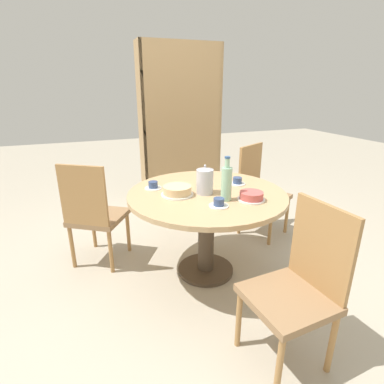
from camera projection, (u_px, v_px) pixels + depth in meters
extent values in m
plane|color=#B2A893|center=(205.00, 271.00, 2.58)|extent=(14.00, 14.00, 0.00)
cylinder|color=#473828|center=(206.00, 269.00, 2.58)|extent=(0.47, 0.47, 0.03)
cylinder|color=#473828|center=(206.00, 234.00, 2.46)|extent=(0.13, 0.13, 0.66)
cylinder|color=tan|center=(207.00, 194.00, 2.34)|extent=(1.24, 1.24, 0.04)
cylinder|color=#A87A47|center=(270.00, 227.00, 2.94)|extent=(0.03, 0.03, 0.39)
cylinder|color=#A87A47|center=(287.00, 215.00, 3.20)|extent=(0.03, 0.03, 0.39)
cylinder|color=#A87A47|center=(239.00, 216.00, 3.17)|extent=(0.03, 0.03, 0.39)
cylinder|color=#A87A47|center=(257.00, 207.00, 3.42)|extent=(0.03, 0.03, 0.39)
cube|color=#93704C|center=(265.00, 197.00, 3.11)|extent=(0.57, 0.57, 0.04)
cube|color=#A87A47|center=(250.00, 168.00, 3.14)|extent=(0.37, 0.21, 0.50)
cylinder|color=#A87A47|center=(128.00, 232.00, 2.83)|extent=(0.03, 0.03, 0.39)
cylinder|color=#A87A47|center=(94.00, 229.00, 2.90)|extent=(0.03, 0.03, 0.39)
cylinder|color=#A87A47|center=(111.00, 252.00, 2.50)|extent=(0.03, 0.03, 0.39)
cylinder|color=#A87A47|center=(72.00, 247.00, 2.57)|extent=(0.03, 0.03, 0.39)
cube|color=#93704C|center=(99.00, 217.00, 2.63)|extent=(0.58, 0.58, 0.04)
cube|color=#A87A47|center=(83.00, 196.00, 2.36)|extent=(0.35, 0.24, 0.50)
cylinder|color=#A87A47|center=(239.00, 319.00, 1.78)|extent=(0.03, 0.03, 0.39)
cylinder|color=#A87A47|center=(279.00, 368.00, 1.47)|extent=(0.03, 0.03, 0.39)
cylinder|color=#A87A47|center=(286.00, 302.00, 1.92)|extent=(0.03, 0.03, 0.39)
cylinder|color=#A87A47|center=(332.00, 343.00, 1.61)|extent=(0.03, 0.03, 0.39)
cube|color=#93704C|center=(287.00, 299.00, 1.62)|extent=(0.45, 0.45, 0.04)
cube|color=#A87A47|center=(321.00, 247.00, 1.61)|extent=(0.05, 0.40, 0.50)
cube|color=tan|center=(215.00, 126.00, 3.98)|extent=(0.04, 0.28, 2.00)
cube|color=tan|center=(142.00, 130.00, 3.65)|extent=(0.04, 0.28, 2.00)
cube|color=tan|center=(184.00, 129.00, 3.70)|extent=(1.02, 0.02, 2.00)
cube|color=tan|center=(181.00, 199.00, 4.14)|extent=(0.95, 0.27, 0.04)
cube|color=tan|center=(181.00, 153.00, 3.93)|extent=(0.95, 0.27, 0.04)
cube|color=tan|center=(180.00, 100.00, 3.70)|extent=(0.95, 0.27, 0.04)
cube|color=tan|center=(179.00, 42.00, 3.48)|extent=(0.95, 0.27, 0.04)
cube|color=gold|center=(200.00, 178.00, 4.13)|extent=(0.41, 0.21, 0.52)
cube|color=gold|center=(162.00, 182.00, 3.95)|extent=(0.41, 0.21, 0.54)
cube|color=beige|center=(201.00, 132.00, 3.92)|extent=(0.39, 0.21, 0.50)
cube|color=teal|center=(160.00, 134.00, 3.73)|extent=(0.39, 0.21, 0.51)
cube|color=teal|center=(199.00, 75.00, 3.67)|extent=(0.45, 0.21, 0.57)
cube|color=#B72D28|center=(160.00, 76.00, 3.51)|extent=(0.45, 0.21, 0.53)
cylinder|color=silver|center=(205.00, 182.00, 2.28)|extent=(0.13, 0.13, 0.19)
cone|color=silver|center=(205.00, 168.00, 2.25)|extent=(0.12, 0.12, 0.02)
sphere|color=silver|center=(205.00, 166.00, 2.24)|extent=(0.02, 0.02, 0.02)
cylinder|color=#99C6A3|center=(226.00, 184.00, 2.14)|extent=(0.08, 0.08, 0.24)
cylinder|color=#99C6A3|center=(227.00, 163.00, 2.08)|extent=(0.03, 0.03, 0.07)
cylinder|color=#2D5184|center=(228.00, 157.00, 2.07)|extent=(0.04, 0.04, 0.01)
cylinder|color=white|center=(177.00, 194.00, 2.27)|extent=(0.24, 0.24, 0.01)
cylinder|color=#DBB784|center=(177.00, 190.00, 2.26)|extent=(0.21, 0.21, 0.06)
cylinder|color=white|center=(251.00, 199.00, 2.17)|extent=(0.20, 0.20, 0.01)
cylinder|color=#C65651|center=(251.00, 195.00, 2.16)|extent=(0.17, 0.17, 0.05)
cylinder|color=white|center=(153.00, 188.00, 2.42)|extent=(0.14, 0.14, 0.01)
cylinder|color=#334775|center=(153.00, 185.00, 2.41)|extent=(0.08, 0.08, 0.05)
cylinder|color=white|center=(237.00, 184.00, 2.53)|extent=(0.14, 0.14, 0.01)
cylinder|color=#334775|center=(237.00, 180.00, 2.52)|extent=(0.08, 0.08, 0.05)
cylinder|color=white|center=(219.00, 206.00, 2.06)|extent=(0.14, 0.14, 0.01)
cylinder|color=#334775|center=(219.00, 202.00, 2.05)|extent=(0.08, 0.08, 0.05)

